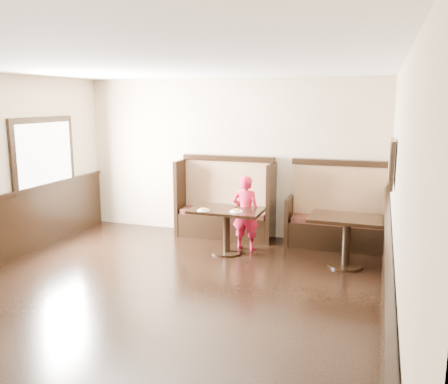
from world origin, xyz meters
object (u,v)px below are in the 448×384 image
at_px(table_main, 227,219).
at_px(child, 246,213).
at_px(booth_main, 226,207).
at_px(booth_neighbor, 337,218).
at_px(table_neighbor, 347,230).

height_order(table_main, child, child).
bearing_deg(booth_main, child, -49.40).
relative_size(booth_main, table_main, 1.54).
bearing_deg(booth_neighbor, table_neighbor, -76.89).
bearing_deg(child, booth_neighbor, -153.69).
distance_m(booth_neighbor, child, 1.55).
bearing_deg(table_main, booth_neighbor, 29.65).
height_order(booth_main, table_neighbor, booth_main).
bearing_deg(table_main, table_neighbor, -1.26).
distance_m(table_neighbor, child, 1.66).
xyz_separation_m(booth_neighbor, table_neighbor, (0.23, -0.97, 0.08)).
relative_size(table_neighbor, child, 0.90).
height_order(table_main, table_neighbor, table_neighbor).
distance_m(booth_neighbor, table_neighbor, 1.00).
bearing_deg(table_neighbor, booth_main, 158.40).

